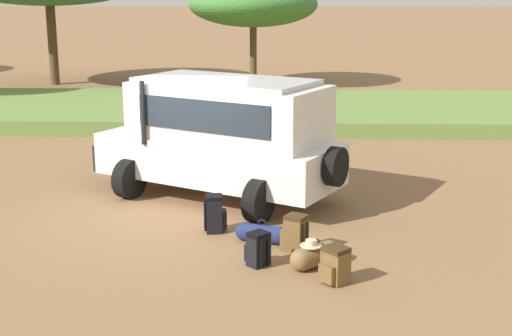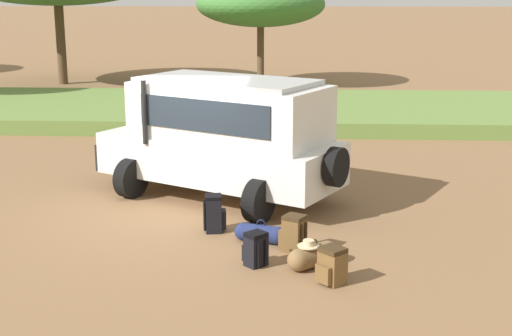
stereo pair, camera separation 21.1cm
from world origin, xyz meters
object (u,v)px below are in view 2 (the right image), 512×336
Objects in this scene: safari_vehicle at (224,135)px; duffel_bag_soft_canvas at (261,234)px; backpack_near_rear_wheel at (294,234)px; backpack_beside_front_wheel at (214,214)px; duffel_bag_low_black_case at (313,256)px; backpack_outermost at (332,266)px; acacia_tree_right_mid at (261,4)px; backpack_cluster_center at (255,249)px.

duffel_bag_soft_canvas is (0.87, -2.60, -1.14)m from safari_vehicle.
backpack_beside_front_wheel is at bearing 147.42° from backpack_near_rear_wheel.
duffel_bag_low_black_case is 0.87× the size of duffel_bag_soft_canvas.
duffel_bag_low_black_case is at bearing 111.94° from backpack_outermost.
backpack_near_rear_wheel is at bearing -64.64° from safari_vehicle.
safari_vehicle is at bearing 115.36° from backpack_near_rear_wheel.
safari_vehicle is 17.48m from acacia_tree_right_mid.
duffel_bag_soft_canvas is (0.04, 1.03, -0.11)m from backpack_cluster_center.
duffel_bag_low_black_case is 0.14× the size of acacia_tree_right_mid.
safari_vehicle reaches higher than backpack_beside_front_wheel.
backpack_outermost is 0.09× the size of acacia_tree_right_mid.
safari_vehicle is 0.92× the size of acacia_tree_right_mid.
duffel_bag_soft_canvas is at bearing 87.73° from backpack_cluster_center.
backpack_cluster_center is at bearing -87.58° from acacia_tree_right_mid.
backpack_beside_front_wheel is 1.22× the size of backpack_outermost.
backpack_beside_front_wheel is at bearing -89.33° from safari_vehicle.
duffel_bag_low_black_case is (0.30, -0.66, -0.12)m from backpack_near_rear_wheel.
backpack_beside_front_wheel reaches higher than duffel_bag_soft_canvas.
backpack_near_rear_wheel reaches higher than duffel_bag_low_black_case.
backpack_beside_front_wheel is 0.83× the size of duffel_bag_low_black_case.
duffel_bag_low_black_case is at bearing -0.50° from backpack_cluster_center.
backpack_outermost is 21.93m from acacia_tree_right_mid.
backpack_outermost is at bearing -48.20° from backpack_beside_front_wheel.
safari_vehicle is at bearing 114.73° from backpack_outermost.
safari_vehicle is 2.97m from duffel_bag_soft_canvas.
backpack_near_rear_wheel is 1.39m from backpack_outermost.
duffel_bag_low_black_case is (0.88, -0.01, -0.08)m from backpack_cluster_center.
backpack_cluster_center is 0.99× the size of backpack_outermost.
backpack_beside_front_wheel is 1.73m from backpack_cluster_center.
backpack_cluster_center is at bearing 150.88° from backpack_outermost.
backpack_near_rear_wheel is 1.11× the size of backpack_outermost.
safari_vehicle is 9.89× the size of backpack_cluster_center.
backpack_outermost is at bearing -29.12° from backpack_cluster_center.
backpack_beside_front_wheel reaches higher than backpack_near_rear_wheel.
acacia_tree_right_mid reaches higher than backpack_cluster_center.
backpack_beside_front_wheel reaches higher than backpack_outermost.
safari_vehicle is 3.86m from backpack_cluster_center.
backpack_cluster_center is 0.89× the size of backpack_near_rear_wheel.
acacia_tree_right_mid reaches higher than backpack_beside_front_wheel.
backpack_outermost is (1.96, -4.26, -1.03)m from safari_vehicle.
duffel_bag_soft_canvas is (-0.55, 0.38, -0.14)m from backpack_near_rear_wheel.
backpack_outermost is 0.68m from duffel_bag_low_black_case.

